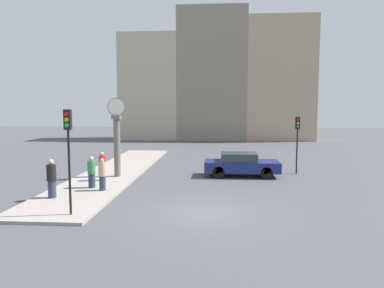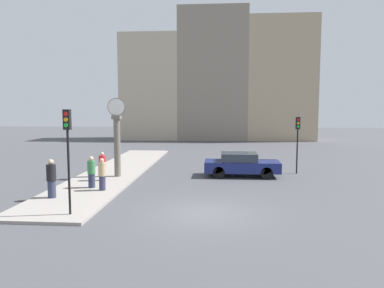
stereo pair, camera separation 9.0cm
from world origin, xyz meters
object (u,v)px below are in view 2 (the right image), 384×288
sedan_car (241,164)px  pedestrian_green_hoodie (91,172)px  traffic_light_near (68,140)px  street_clock (117,139)px  traffic_light_far (298,133)px  pedestrian_red_top (102,166)px  pedestrian_black_jacket (51,179)px  pedestrian_tan_coat (102,174)px

sedan_car → pedestrian_green_hoodie: 8.89m
traffic_light_near → street_clock: size_ratio=0.87×
traffic_light_far → pedestrian_green_hoodie: traffic_light_far is taller
sedan_car → pedestrian_red_top: size_ratio=2.82×
sedan_car → pedestrian_black_jacket: bearing=-143.6°
pedestrian_tan_coat → pedestrian_green_hoodie: bearing=142.8°
pedestrian_red_top → pedestrian_tan_coat: bearing=-72.4°
pedestrian_black_jacket → traffic_light_near: bearing=-52.9°
street_clock → pedestrian_tan_coat: (0.26, -3.67, -1.42)m
pedestrian_red_top → pedestrian_black_jacket: size_ratio=0.91×
pedestrian_black_jacket → pedestrian_green_hoodie: bearing=63.9°
pedestrian_green_hoodie → pedestrian_black_jacket: bearing=-116.1°
pedestrian_red_top → pedestrian_black_jacket: 4.17m
pedestrian_red_top → pedestrian_green_hoodie: 1.85m
street_clock → pedestrian_green_hoodie: street_clock is taller
traffic_light_near → pedestrian_black_jacket: (-1.87, 2.47, -1.99)m
traffic_light_far → pedestrian_black_jacket: bearing=-148.0°
pedestrian_red_top → pedestrian_tan_coat: 2.52m
sedan_car → traffic_light_far: bearing=19.0°
pedestrian_red_top → pedestrian_tan_coat: (0.76, -2.40, 0.00)m
sedan_car → traffic_light_far: 4.17m
traffic_light_far → pedestrian_tan_coat: traffic_light_far is taller
traffic_light_near → pedestrian_green_hoodie: traffic_light_near is taller
sedan_car → traffic_light_near: traffic_light_near is taller
sedan_car → traffic_light_far: (3.55, 1.22, 1.83)m
pedestrian_tan_coat → pedestrian_green_hoodie: size_ratio=1.00×
pedestrian_black_jacket → pedestrian_tan_coat: bearing=42.2°
pedestrian_tan_coat → traffic_light_far: bearing=29.9°
sedan_car → traffic_light_near: size_ratio=1.12×
traffic_light_far → pedestrian_red_top: size_ratio=2.24×
pedestrian_green_hoodie → sedan_car: bearing=29.0°
traffic_light_near → pedestrian_green_hoodie: (-0.79, 4.66, -2.07)m
sedan_car → pedestrian_red_top: pedestrian_red_top is taller
sedan_car → pedestrian_red_top: (-7.80, -2.47, 0.17)m
sedan_car → pedestrian_green_hoodie: (-7.77, -4.31, 0.17)m
street_clock → pedestrian_green_hoodie: (-0.47, -3.12, -1.42)m
pedestrian_green_hoodie → street_clock: bearing=81.5°
traffic_light_far → pedestrian_green_hoodie: 12.70m
traffic_light_far → pedestrian_green_hoodie: (-11.31, -5.54, -1.66)m
pedestrian_red_top → pedestrian_black_jacket: bearing=-104.5°
street_clock → traffic_light_near: bearing=-87.6°
street_clock → pedestrian_black_jacket: street_clock is taller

